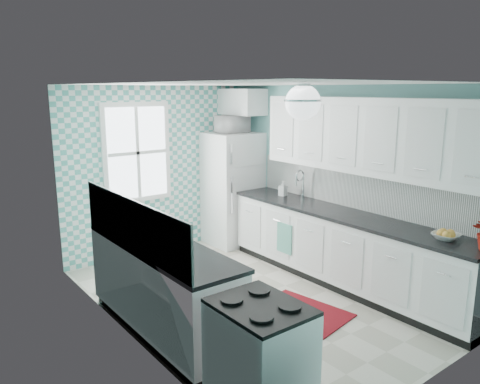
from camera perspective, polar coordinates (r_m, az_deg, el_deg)
floor at (r=5.75m, az=1.16°, el=-12.87°), size 3.00×4.40×0.02m
ceiling at (r=5.20m, az=1.28°, el=13.14°), size 3.00×4.40×0.02m
wall_back at (r=7.15m, az=-9.98°, el=2.62°), size 3.00×0.02×2.50m
wall_front at (r=3.93m, az=22.02°, el=-6.22°), size 3.00×0.02×2.50m
wall_left at (r=4.56m, az=-13.73°, el=-3.11°), size 0.02×4.40×2.50m
wall_right at (r=6.37m, az=11.86°, el=1.35°), size 0.02×4.40×2.50m
accent_wall at (r=7.13m, az=-9.89°, el=2.60°), size 3.00×0.01×2.50m
window at (r=6.91m, az=-12.45°, el=4.70°), size 1.04×0.05×1.44m
backsplash_right at (r=6.12m, az=14.54°, el=0.23°), size 0.02×3.60×0.51m
backsplash_left at (r=4.52m, az=-13.05°, el=-3.95°), size 0.02×2.15×0.51m
upper_cabinets_right at (r=5.77m, az=15.55°, el=6.56°), size 0.33×3.20×0.90m
upper_cabinet_fridge at (r=7.44m, az=0.18°, el=10.93°), size 0.40×0.74×0.40m
ceiling_light at (r=4.60m, az=7.66°, el=10.81°), size 0.34×0.34×0.35m
base_cabinets_right at (r=6.10m, az=12.48°, el=-6.98°), size 0.60×3.60×0.90m
countertop_right at (r=5.95m, az=12.59°, el=-2.73°), size 0.63×3.60×0.04m
base_cabinets_left at (r=4.90m, az=-9.49°, el=-11.80°), size 0.60×2.15×0.90m
countertop_left at (r=4.73m, az=-9.54°, el=-6.56°), size 0.63×2.15×0.04m
fridge at (r=7.47m, az=-0.90°, el=0.42°), size 0.78×0.77×1.78m
stove at (r=3.76m, az=2.44°, el=-19.50°), size 0.58×0.73×0.88m
sink at (r=6.56m, az=6.59°, el=-1.00°), size 0.50×0.42×0.53m
rug at (r=5.44m, az=7.60°, el=-14.29°), size 0.85×1.09×0.02m
dish_towel at (r=6.36m, az=5.43°, el=-5.63°), size 0.11×0.26×0.41m
fruit_bowl at (r=5.25m, az=23.82°, el=-4.96°), size 0.28×0.28×0.07m
soap_bottle at (r=6.76m, az=5.25°, el=0.45°), size 0.11×0.12×0.22m
microwave at (r=7.33m, az=-0.93°, el=8.27°), size 0.48×0.33×0.27m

